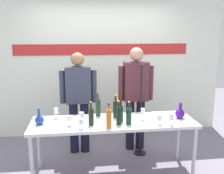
# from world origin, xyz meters

# --- Properties ---
(ground_plane) EXTENTS (10.00, 10.00, 0.00)m
(ground_plane) POSITION_xyz_m (0.00, 0.00, 0.00)
(ground_plane) COLOR slate
(back_wall) EXTENTS (4.63, 0.11, 3.00)m
(back_wall) POSITION_xyz_m (0.00, 1.56, 1.50)
(back_wall) COLOR white
(back_wall) RESTS_ON ground
(display_table) EXTENTS (2.24, 0.68, 0.78)m
(display_table) POSITION_xyz_m (0.00, 0.00, 0.71)
(display_table) COLOR silver
(display_table) RESTS_ON ground
(decanter_blue_left) EXTENTS (0.12, 0.12, 0.22)m
(decanter_blue_left) POSITION_xyz_m (-0.98, -0.01, 0.84)
(decanter_blue_left) COLOR #1A3C96
(decanter_blue_left) RESTS_ON display_table
(decanter_blue_right) EXTENTS (0.13, 0.13, 0.23)m
(decanter_blue_right) POSITION_xyz_m (0.95, -0.01, 0.85)
(decanter_blue_right) COLOR #461091
(decanter_blue_right) RESTS_ON display_table
(presenter_left) EXTENTS (0.59, 0.22, 1.66)m
(presenter_left) POSITION_xyz_m (-0.47, 0.73, 0.95)
(presenter_left) COLOR black
(presenter_left) RESTS_ON ground
(presenter_right) EXTENTS (0.58, 0.22, 1.73)m
(presenter_right) POSITION_xyz_m (0.47, 0.73, 0.99)
(presenter_right) COLOR black
(presenter_right) RESTS_ON ground
(wine_bottle_0) EXTENTS (0.07, 0.07, 0.34)m
(wine_bottle_0) POSITION_xyz_m (-0.19, 0.24, 0.92)
(wine_bottle_0) COLOR #183122
(wine_bottle_0) RESTS_ON display_table
(wine_bottle_1) EXTENTS (0.07, 0.07, 0.31)m
(wine_bottle_1) POSITION_xyz_m (0.19, -0.14, 0.91)
(wine_bottle_1) COLOR #16331F
(wine_bottle_1) RESTS_ON display_table
(wine_bottle_2) EXTENTS (0.07, 0.07, 0.33)m
(wine_bottle_2) POSITION_xyz_m (0.05, 0.14, 0.92)
(wine_bottle_2) COLOR black
(wine_bottle_2) RESTS_ON display_table
(wine_bottle_3) EXTENTS (0.07, 0.07, 0.32)m
(wine_bottle_3) POSITION_xyz_m (0.05, -0.14, 0.91)
(wine_bottle_3) COLOR black
(wine_bottle_3) RESTS_ON display_table
(wine_bottle_4) EXTENTS (0.07, 0.07, 0.32)m
(wine_bottle_4) POSITION_xyz_m (-0.31, -0.11, 0.91)
(wine_bottle_4) COLOR black
(wine_bottle_4) RESTS_ON display_table
(wine_bottle_5) EXTENTS (0.07, 0.07, 0.32)m
(wine_bottle_5) POSITION_xyz_m (0.09, 0.26, 0.91)
(wine_bottle_5) COLOR gold
(wine_bottle_5) RESTS_ON display_table
(wine_bottle_6) EXTENTS (0.07, 0.07, 0.31)m
(wine_bottle_6) POSITION_xyz_m (0.09, -0.04, 0.91)
(wine_bottle_6) COLOR black
(wine_bottle_6) RESTS_ON display_table
(wine_bottle_7) EXTENTS (0.07, 0.07, 0.32)m
(wine_bottle_7) POSITION_xyz_m (-0.09, -0.24, 0.92)
(wine_bottle_7) COLOR #CE631E
(wine_bottle_7) RESTS_ON display_table
(wine_glass_left_0) EXTENTS (0.06, 0.06, 0.15)m
(wine_glass_left_0) POSITION_xyz_m (-0.79, 0.22, 0.88)
(wine_glass_left_0) COLOR white
(wine_glass_left_0) RESTS_ON display_table
(wine_glass_left_1) EXTENTS (0.07, 0.07, 0.13)m
(wine_glass_left_1) POSITION_xyz_m (-0.59, -0.10, 0.87)
(wine_glass_left_1) COLOR white
(wine_glass_left_1) RESTS_ON display_table
(wine_glass_left_2) EXTENTS (0.07, 0.07, 0.14)m
(wine_glass_left_2) POSITION_xyz_m (-0.43, 0.00, 0.88)
(wine_glass_left_2) COLOR white
(wine_glass_left_2) RESTS_ON display_table
(wine_glass_left_3) EXTENTS (0.06, 0.06, 0.14)m
(wine_glass_left_3) POSITION_xyz_m (-0.44, -0.24, 0.87)
(wine_glass_left_3) COLOR white
(wine_glass_left_3) RESTS_ON display_table
(wine_glass_right_0) EXTENTS (0.06, 0.06, 0.16)m
(wine_glass_right_0) POSITION_xyz_m (0.41, 0.00, 0.89)
(wine_glass_right_0) COLOR white
(wine_glass_right_0) RESTS_ON display_table
(wine_glass_right_1) EXTENTS (0.06, 0.06, 0.15)m
(wine_glass_right_1) POSITION_xyz_m (0.73, -0.25, 0.88)
(wine_glass_right_1) COLOR white
(wine_glass_right_1) RESTS_ON display_table
(wine_glass_right_2) EXTENTS (0.07, 0.07, 0.14)m
(wine_glass_right_2) POSITION_xyz_m (0.57, -0.23, 0.88)
(wine_glass_right_2) COLOR white
(wine_glass_right_2) RESTS_ON display_table
(microphone_stand) EXTENTS (0.20, 0.20, 1.50)m
(microphone_stand) POSITION_xyz_m (0.51, 0.52, 0.50)
(microphone_stand) COLOR black
(microphone_stand) RESTS_ON ground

